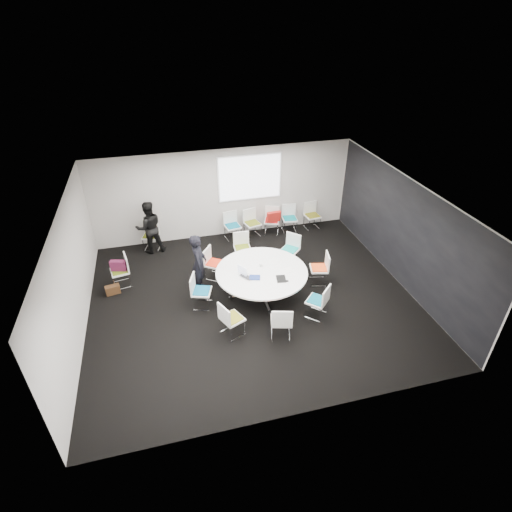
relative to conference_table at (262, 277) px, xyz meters
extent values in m
cube|color=black|center=(-0.27, -0.10, -0.57)|extent=(8.00, 7.00, 0.04)
cube|color=white|center=(-0.27, -0.10, 2.27)|extent=(8.00, 7.00, 0.04)
cube|color=#B6B1AC|center=(-0.27, 3.42, 0.85)|extent=(8.00, 0.04, 2.80)
cube|color=#B6B1AC|center=(-0.27, -3.62, 0.85)|extent=(8.00, 0.04, 2.80)
cube|color=#B6B1AC|center=(-4.29, -0.10, 0.85)|extent=(0.04, 7.00, 2.80)
cube|color=#B6B1AC|center=(3.75, -0.10, 0.85)|extent=(0.04, 7.00, 2.80)
cube|color=black|center=(3.72, -0.10, 0.85)|extent=(0.01, 6.94, 2.74)
cube|color=silver|center=(0.00, 0.00, -0.51)|extent=(0.90, 0.90, 0.08)
cylinder|color=silver|center=(0.00, 0.00, -0.18)|extent=(0.10, 0.10, 0.65)
cylinder|color=white|center=(0.00, 0.00, 0.16)|extent=(2.29, 2.29, 0.04)
cube|color=white|center=(0.53, 3.36, 1.30)|extent=(1.90, 0.03, 1.35)
cube|color=silver|center=(1.60, 0.14, -0.34)|extent=(0.50, 0.50, 0.42)
cube|color=white|center=(1.60, 0.14, -0.11)|extent=(0.53, 0.55, 0.04)
cube|color=#D04314|center=(1.60, 0.14, -0.08)|extent=(0.46, 0.47, 0.03)
cube|color=white|center=(1.81, 0.09, 0.12)|extent=(0.14, 0.46, 0.42)
cube|color=silver|center=(1.16, 1.22, -0.34)|extent=(0.59, 0.59, 0.42)
cube|color=white|center=(1.16, 1.22, -0.11)|extent=(0.64, 0.64, 0.04)
cube|color=#0C8985|center=(1.16, 1.22, -0.08)|extent=(0.55, 0.55, 0.03)
cube|color=white|center=(1.31, 1.36, 0.12)|extent=(0.35, 0.36, 0.42)
cube|color=silver|center=(-0.12, 1.62, -0.34)|extent=(0.44, 0.44, 0.42)
cube|color=white|center=(-0.12, 1.62, -0.11)|extent=(0.48, 0.46, 0.04)
cube|color=#5C6C15|center=(-0.12, 1.62, -0.08)|extent=(0.41, 0.40, 0.03)
cube|color=white|center=(-0.11, 1.83, 0.12)|extent=(0.46, 0.05, 0.42)
cube|color=silver|center=(-1.02, 1.05, -0.34)|extent=(0.58, 0.58, 0.42)
cube|color=white|center=(-1.02, 1.05, -0.11)|extent=(0.62, 0.63, 0.04)
cube|color=red|center=(-1.02, 1.05, -0.08)|extent=(0.54, 0.54, 0.03)
cube|color=white|center=(-1.19, 1.17, 0.12)|extent=(0.29, 0.40, 0.42)
cube|color=silver|center=(-1.53, -0.08, -0.34)|extent=(0.53, 0.53, 0.42)
cube|color=white|center=(-1.53, -0.08, -0.11)|extent=(0.56, 0.58, 0.04)
cube|color=#0A5475|center=(-1.53, -0.08, -0.08)|extent=(0.49, 0.50, 0.03)
cube|color=white|center=(-1.73, -0.01, 0.12)|extent=(0.18, 0.45, 0.42)
cube|color=silver|center=(-1.01, -1.23, -0.34)|extent=(0.56, 0.56, 0.42)
cube|color=white|center=(-1.01, -1.23, -0.11)|extent=(0.59, 0.60, 0.04)
cube|color=olive|center=(-1.01, -1.23, -0.08)|extent=(0.51, 0.52, 0.03)
cube|color=white|center=(-1.20, -1.31, 0.12)|extent=(0.22, 0.43, 0.42)
cube|color=silver|center=(0.03, -1.56, -0.34)|extent=(0.52, 0.52, 0.42)
cube|color=white|center=(0.03, -1.56, -0.11)|extent=(0.56, 0.55, 0.04)
cube|color=red|center=(0.03, -1.56, -0.08)|extent=(0.49, 0.47, 0.03)
cube|color=white|center=(-0.03, -1.77, 0.12)|extent=(0.45, 0.16, 0.42)
cube|color=silver|center=(1.05, -1.11, -0.34)|extent=(0.59, 0.59, 0.42)
cube|color=white|center=(1.05, -1.11, -0.11)|extent=(0.64, 0.64, 0.04)
cube|color=#075D75|center=(1.05, -1.11, -0.08)|extent=(0.55, 0.55, 0.03)
cube|color=white|center=(1.20, -1.26, 0.12)|extent=(0.35, 0.35, 0.42)
cube|color=silver|center=(-0.12, 3.00, -0.34)|extent=(0.48, 0.48, 0.42)
cube|color=white|center=(-0.12, 3.00, -0.11)|extent=(0.53, 0.51, 0.04)
cube|color=#0A5F7B|center=(-0.12, 3.00, -0.08)|extent=(0.46, 0.44, 0.03)
cube|color=white|center=(-0.16, 3.21, 0.12)|extent=(0.46, 0.11, 0.42)
cube|color=silver|center=(0.52, 3.03, -0.34)|extent=(0.51, 0.51, 0.42)
cube|color=white|center=(0.52, 3.03, -0.11)|extent=(0.55, 0.54, 0.04)
cube|color=#5F6816|center=(0.52, 3.03, -0.08)|extent=(0.48, 0.47, 0.03)
cube|color=white|center=(0.47, 3.23, 0.12)|extent=(0.45, 0.15, 0.42)
cube|color=silver|center=(1.16, 3.05, -0.34)|extent=(0.54, 0.54, 0.42)
cube|color=white|center=(1.16, 3.05, -0.11)|extent=(0.58, 0.57, 0.04)
cube|color=red|center=(1.16, 3.05, -0.08)|extent=(0.51, 0.50, 0.03)
cube|color=white|center=(1.24, 3.25, 0.12)|extent=(0.44, 0.19, 0.42)
cube|color=silver|center=(1.77, 3.04, -0.34)|extent=(0.47, 0.47, 0.42)
cube|color=white|center=(1.77, 3.04, -0.11)|extent=(0.51, 0.49, 0.04)
cube|color=#097B84|center=(1.77, 3.04, -0.08)|extent=(0.44, 0.42, 0.03)
cube|color=white|center=(1.80, 3.25, 0.12)|extent=(0.46, 0.09, 0.42)
cube|color=silver|center=(2.56, 3.05, -0.34)|extent=(0.47, 0.47, 0.42)
cube|color=white|center=(2.56, 3.05, -0.11)|extent=(0.51, 0.49, 0.04)
cube|color=#6B6717|center=(2.56, 3.05, -0.08)|extent=(0.44, 0.42, 0.03)
cube|color=white|center=(2.54, 3.26, 0.12)|extent=(0.46, 0.09, 0.42)
cube|color=silver|center=(-3.49, 1.33, -0.34)|extent=(0.49, 0.49, 0.42)
cube|color=white|center=(-3.49, 1.33, -0.11)|extent=(0.52, 0.53, 0.04)
cube|color=#607417|center=(-3.49, 1.33, -0.08)|extent=(0.45, 0.46, 0.03)
cube|color=white|center=(-3.28, 1.36, 0.12)|extent=(0.12, 0.46, 0.42)
cube|color=silver|center=(-2.63, 3.03, -0.34)|extent=(0.52, 0.52, 0.42)
cube|color=white|center=(-2.63, 3.03, -0.11)|extent=(0.57, 0.56, 0.04)
cube|color=#647117|center=(-2.63, 3.03, -0.08)|extent=(0.49, 0.48, 0.03)
cube|color=white|center=(-2.57, 3.23, 0.12)|extent=(0.45, 0.17, 0.42)
imported|color=black|center=(-1.48, 0.61, 0.26)|extent=(0.48, 0.65, 1.62)
imported|color=black|center=(-2.63, 2.88, 0.26)|extent=(0.87, 0.72, 1.62)
imported|color=#333338|center=(-0.39, -0.14, 0.20)|extent=(0.38, 0.41, 0.03)
cube|color=silver|center=(-0.51, -0.03, 0.31)|extent=(0.17, 0.26, 0.22)
cube|color=black|center=(0.37, -0.45, 0.19)|extent=(0.27, 0.33, 0.02)
cube|color=navy|center=(-0.24, -0.24, 0.20)|extent=(0.31, 0.27, 0.03)
cube|color=white|center=(0.45, 0.37, 0.18)|extent=(0.36, 0.36, 0.00)
cube|color=white|center=(0.61, -0.14, 0.18)|extent=(0.35, 0.29, 0.00)
cylinder|color=white|center=(0.04, 0.20, 0.23)|extent=(0.08, 0.08, 0.09)
cube|color=black|center=(0.45, -0.55, 0.19)|extent=(0.15, 0.10, 0.01)
cube|color=#581736|center=(-3.49, 1.33, 0.07)|extent=(0.42, 0.24, 0.28)
cube|color=#402714|center=(-3.71, 1.00, -0.43)|extent=(0.38, 0.23, 0.24)
cube|color=#AD1B15|center=(1.16, 2.84, 0.15)|extent=(0.45, 0.19, 0.36)
camera|label=1|loc=(-2.18, -7.87, 5.83)|focal=28.00mm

